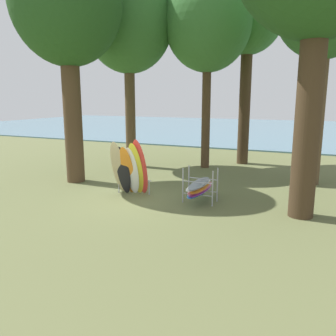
{
  "coord_description": "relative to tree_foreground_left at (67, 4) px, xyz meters",
  "views": [
    {
      "loc": [
        6.31,
        -10.72,
        3.69
      ],
      "look_at": [
        1.14,
        0.9,
        1.1
      ],
      "focal_mm": 36.79,
      "sensor_mm": 36.0,
      "label": 1
    }
  ],
  "objects": [
    {
      "name": "tree_mid_behind",
      "position": [
        5.94,
        7.41,
        0.55
      ],
      "size": [
        3.88,
        3.88,
        10.43
      ],
      "color": "#42301E",
      "rests_on": "ground"
    },
    {
      "name": "leaning_board_pile",
      "position": [
        3.42,
        -1.05,
        -6.44
      ],
      "size": [
        1.47,
        1.26,
        2.24
      ],
      "color": "#C6B289",
      "rests_on": "ground"
    },
    {
      "name": "tree_far_right_back",
      "position": [
        4.32,
        5.46,
        -0.0
      ],
      "size": [
        4.42,
        4.42,
        10.06
      ],
      "color": "#4C3823",
      "rests_on": "ground"
    },
    {
      "name": "lake_water",
      "position": [
        3.64,
        30.32,
        -7.41
      ],
      "size": [
        80.0,
        36.0,
        0.1
      ],
      "primitive_type": "cube",
      "color": "slate",
      "rests_on": "ground"
    },
    {
      "name": "tree_far_left_back",
      "position": [
        9.73,
        3.85,
        -0.03
      ],
      "size": [
        4.08,
        4.08,
        9.92
      ],
      "color": "brown",
      "rests_on": "ground"
    },
    {
      "name": "board_storage_rack",
      "position": [
        6.13,
        -0.74,
        -6.91
      ],
      "size": [
        1.15,
        2.13,
        1.25
      ],
      "color": "#9EA0A5",
      "rests_on": "ground"
    },
    {
      "name": "tree_foreground_left",
      "position": [
        0.0,
        0.0,
        0.0
      ],
      "size": [
        4.59,
        4.59,
        10.26
      ],
      "color": "#4C3823",
      "rests_on": "ground"
    },
    {
      "name": "tree_deep_back",
      "position": [
        0.48,
        4.16,
        0.07
      ],
      "size": [
        4.64,
        4.64,
        10.28
      ],
      "color": "brown",
      "rests_on": "ground"
    },
    {
      "name": "ground_plane",
      "position": [
        3.64,
        -1.42,
        -7.46
      ],
      "size": [
        80.0,
        80.0,
        0.0
      ],
      "primitive_type": "plane",
      "color": "#60663D"
    }
  ]
}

